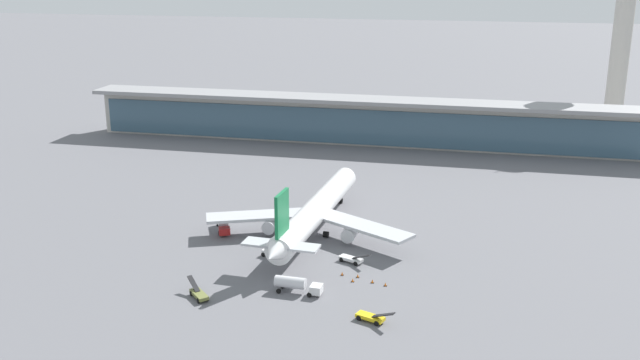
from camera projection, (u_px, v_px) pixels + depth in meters
name	position (u px, v px, depth m)	size (l,w,h in m)	color
ground_plane	(305.00, 231.00, 159.11)	(1200.00, 1200.00, 0.00)	slate
airliner_on_stand	(315.00, 212.00, 156.20)	(45.92, 59.81, 15.92)	white
service_truck_near_nose_yellow	(371.00, 317.00, 118.82)	(6.84, 3.66, 2.70)	yellow
service_truck_under_wing_olive	(199.00, 294.00, 127.20)	(5.71, 5.82, 2.70)	olive
service_truck_mid_apron_white	(269.00, 252.00, 145.12)	(3.17, 2.29, 2.05)	silver
service_truck_by_tail_white	(296.00, 284.00, 128.88)	(8.70, 2.82, 2.95)	silver
service_truck_on_taxiway_red	(223.00, 223.00, 159.00)	(5.62, 8.76, 2.95)	#B21E1E
service_truck_at_far_stand_white	(352.00, 259.00, 142.07)	(6.80, 3.87, 2.70)	silver
terminal_building	(366.00, 120.00, 232.58)	(183.60, 12.80, 15.20)	beige
control_tower	(624.00, 22.00, 243.46)	(12.00, 12.00, 67.82)	beige
safety_cone_alpha	(353.00, 280.00, 133.73)	(0.62, 0.62, 0.70)	orange
safety_cone_bravo	(358.00, 276.00, 135.57)	(0.62, 0.62, 0.70)	orange
safety_cone_charlie	(385.00, 284.00, 132.01)	(0.62, 0.62, 0.70)	orange
safety_cone_delta	(342.00, 274.00, 136.50)	(0.62, 0.62, 0.70)	orange
safety_cone_echo	(372.00, 281.00, 133.28)	(0.62, 0.62, 0.70)	orange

